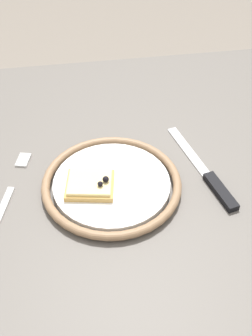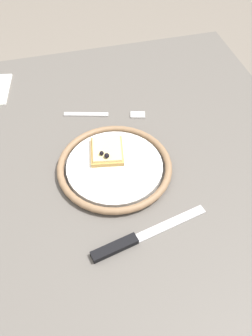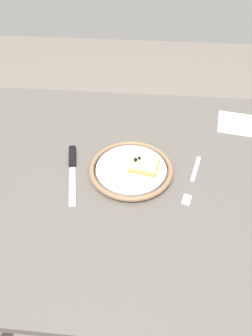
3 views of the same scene
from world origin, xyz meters
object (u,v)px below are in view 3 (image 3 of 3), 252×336
at_px(dining_table, 116,192).
at_px(napkin, 237,124).
at_px(plate, 131,168).
at_px(fork, 192,180).
at_px(knife, 72,164).
at_px(pizza_slice_near, 144,165).

bearing_deg(dining_table, napkin, -145.95).
distance_m(plate, fork, 0.18).
distance_m(dining_table, napkin, 0.50).
bearing_deg(fork, plate, -7.37).
relative_size(dining_table, plate, 4.30).
xyz_separation_m(dining_table, knife, (0.13, -0.01, 0.10)).
bearing_deg(pizza_slice_near, fork, 169.16).
relative_size(pizza_slice_near, knife, 0.39).
height_order(dining_table, plate, plate).
relative_size(knife, fork, 1.20).
distance_m(pizza_slice_near, napkin, 0.41).
height_order(plate, pizza_slice_near, pizza_slice_near).
height_order(pizza_slice_near, fork, pizza_slice_near).
distance_m(dining_table, pizza_slice_near, 0.15).
height_order(plate, napkin, plate).
xyz_separation_m(dining_table, napkin, (-0.40, -0.27, 0.10)).
bearing_deg(napkin, plate, 37.02).
bearing_deg(knife, fork, 175.00).
xyz_separation_m(plate, fork, (-0.18, 0.02, -0.01)).
distance_m(plate, pizza_slice_near, 0.04).
bearing_deg(knife, plate, 177.39).
relative_size(plate, fork, 1.25).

